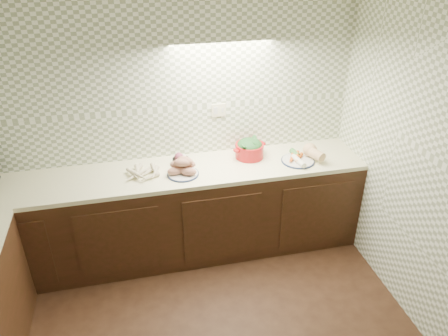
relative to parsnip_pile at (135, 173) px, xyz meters
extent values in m
cube|color=gray|center=(0.26, 0.28, 0.37)|extent=(3.60, 0.05, 2.60)
cube|color=beige|center=(0.81, 0.29, 0.39)|extent=(0.13, 0.01, 0.12)
cube|color=black|center=(0.26, 0.00, -0.50)|extent=(3.60, 0.60, 0.86)
cube|color=#F5F3BE|center=(0.26, 0.00, -0.05)|extent=(3.60, 0.60, 0.04)
cone|color=beige|center=(-0.05, -0.03, -0.01)|extent=(0.18, 0.19, 0.05)
cone|color=beige|center=(0.04, 0.04, -0.01)|extent=(0.12, 0.19, 0.04)
cone|color=beige|center=(-0.01, 0.04, -0.01)|extent=(0.18, 0.19, 0.04)
cone|color=beige|center=(-0.07, -0.09, -0.01)|extent=(0.21, 0.15, 0.04)
cone|color=beige|center=(0.08, 0.02, -0.01)|extent=(0.13, 0.22, 0.05)
cone|color=beige|center=(0.05, -0.01, -0.01)|extent=(0.10, 0.19, 0.04)
cone|color=beige|center=(-0.05, 0.03, -0.01)|extent=(0.17, 0.12, 0.05)
cone|color=beige|center=(0.06, 0.03, 0.02)|extent=(0.14, 0.18, 0.05)
cone|color=beige|center=(0.03, -0.02, 0.02)|extent=(0.08, 0.20, 0.04)
cone|color=beige|center=(-0.04, -0.01, 0.01)|extent=(0.07, 0.18, 0.04)
cone|color=beige|center=(-0.05, 0.01, 0.02)|extent=(0.11, 0.18, 0.04)
cylinder|color=#141F43|center=(0.41, -0.08, -0.02)|extent=(0.28, 0.28, 0.01)
cylinder|color=silver|center=(0.41, -0.08, -0.02)|extent=(0.26, 0.26, 0.02)
ellipsoid|color=#AB755A|center=(0.35, -0.08, 0.02)|extent=(0.17, 0.12, 0.07)
ellipsoid|color=#AB755A|center=(0.45, -0.12, 0.02)|extent=(0.17, 0.12, 0.07)
ellipsoid|color=#AB755A|center=(0.42, -0.03, 0.02)|extent=(0.17, 0.12, 0.07)
ellipsoid|color=#AB755A|center=(0.38, -0.04, 0.06)|extent=(0.17, 0.12, 0.07)
ellipsoid|color=#AB755A|center=(0.46, -0.05, 0.06)|extent=(0.17, 0.12, 0.07)
ellipsoid|color=#AB755A|center=(0.41, -0.09, 0.10)|extent=(0.17, 0.12, 0.07)
ellipsoid|color=#AB755A|center=(0.43, -0.06, 0.10)|extent=(0.17, 0.12, 0.07)
cylinder|color=black|center=(0.42, 0.12, 0.00)|extent=(0.15, 0.15, 0.05)
sphere|color=maroon|center=(0.40, 0.12, 0.04)|extent=(0.08, 0.08, 0.08)
sphere|color=beige|center=(0.45, 0.13, 0.03)|extent=(0.05, 0.05, 0.05)
cylinder|color=#AD1115|center=(1.06, 0.11, 0.04)|extent=(0.33, 0.33, 0.13)
cube|color=#AD1115|center=(0.92, 0.06, 0.07)|extent=(0.05, 0.06, 0.02)
cube|color=#AD1115|center=(1.20, 0.16, 0.07)|extent=(0.05, 0.06, 0.02)
ellipsoid|color=#276229|center=(1.06, 0.11, 0.09)|extent=(0.24, 0.24, 0.13)
cylinder|color=#141F43|center=(1.47, -0.07, -0.02)|extent=(0.30, 0.30, 0.01)
cylinder|color=silver|center=(1.47, -0.07, -0.02)|extent=(0.29, 0.29, 0.02)
cone|color=#D85019|center=(1.43, -0.04, 0.00)|extent=(0.14, 0.16, 0.03)
cone|color=#D85019|center=(1.47, -0.03, 0.00)|extent=(0.14, 0.16, 0.03)
cone|color=#D85019|center=(1.47, -0.07, 0.00)|extent=(0.13, 0.16, 0.03)
cone|color=#D85019|center=(1.46, -0.03, 0.02)|extent=(0.11, 0.17, 0.03)
cylinder|color=white|center=(1.45, -0.13, 0.01)|extent=(0.08, 0.20, 0.05)
cylinder|color=#34702E|center=(1.47, 0.02, 0.01)|extent=(0.07, 0.13, 0.05)
camera|label=1|loc=(0.02, -3.34, 1.89)|focal=35.00mm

